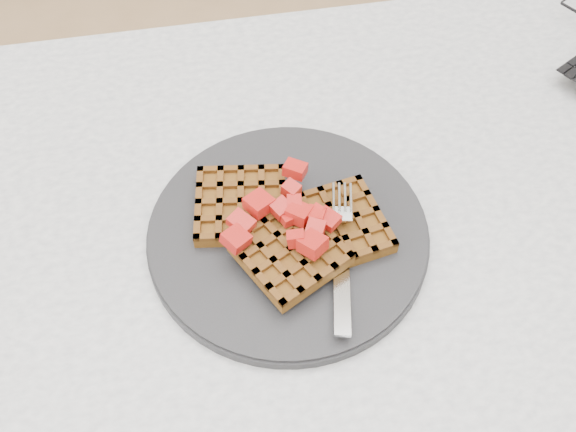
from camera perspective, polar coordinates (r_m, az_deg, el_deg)
The scene contains 5 objects.
table at distance 0.81m, azimuth 9.70°, elevation -6.02°, with size 1.20×0.80×0.75m.
plate at distance 0.69m, azimuth 0.00°, elevation -1.55°, with size 0.30×0.30×0.02m, color black.
waffles at distance 0.67m, azimuth 0.07°, elevation -0.89°, with size 0.21×0.19×0.03m.
strawberry_pile at distance 0.65m, azimuth 0.00°, elevation 0.72°, with size 0.15×0.15×0.02m, color #9F0504, non-canonical shape.
fork at distance 0.66m, azimuth 4.77°, elevation -3.10°, with size 0.02×0.18×0.02m, color silver, non-canonical shape.
Camera 1 is at (-0.20, -0.36, 1.33)m, focal length 40.00 mm.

